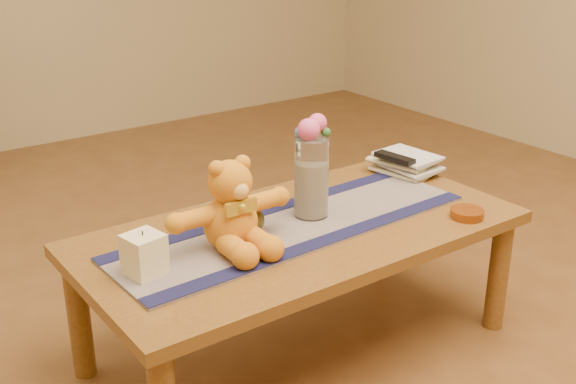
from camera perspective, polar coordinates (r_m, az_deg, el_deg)
floor at (r=2.47m, az=0.96°, el=-12.32°), size 5.50×5.50×0.00m
coffee_table_top at (r=2.26m, az=1.03°, el=-3.26°), size 1.40×0.70×0.04m
table_leg_fr at (r=2.59m, az=16.44°, el=-6.33°), size 0.07×0.07×0.41m
table_leg_bl at (r=2.34m, az=-16.34°, el=-9.59°), size 0.07×0.07×0.41m
table_leg_br at (r=2.94m, az=7.63°, el=-2.18°), size 0.07×0.07×0.41m
persian_runner at (r=2.25m, az=0.49°, el=-2.74°), size 1.21×0.39×0.01m
runner_border_near at (r=2.14m, az=2.90°, el=-3.89°), size 1.20×0.10×0.00m
runner_border_far at (r=2.35m, az=-1.70°, el=-1.48°), size 1.20×0.10×0.00m
teddy_bear at (r=2.08m, az=-4.65°, el=-1.00°), size 0.38×0.32×0.26m
pillar_candle at (r=1.97m, az=-11.41°, el=-4.90°), size 0.11×0.11×0.11m
candle_wick at (r=1.94m, az=-11.54°, el=-3.23°), size 0.00×0.00×0.01m
glass_vase at (r=2.27m, az=1.88°, el=1.17°), size 0.11×0.11×0.26m
potpourri_fill at (r=2.28m, az=1.86°, el=0.25°), size 0.09×0.09×0.18m
rose_left at (r=2.20m, az=1.67°, el=5.01°), size 0.07×0.07×0.07m
rose_right at (r=2.23m, az=2.36°, el=5.54°), size 0.06×0.06×0.06m
blue_flower_back at (r=2.25m, az=1.58°, el=5.24°), size 0.04×0.04×0.04m
blue_flower_side at (r=2.22m, az=0.99°, el=4.78°), size 0.04×0.04×0.04m
leaf_sprig at (r=2.23m, az=3.05°, el=4.79°), size 0.03×0.03×0.03m
bronze_ball at (r=2.19m, az=-2.89°, el=-2.25°), size 0.10×0.10×0.08m
book_bottom at (r=2.68m, az=8.25°, el=1.27°), size 0.20×0.25×0.02m
book_lower at (r=2.67m, az=8.41°, el=1.66°), size 0.17×0.23×0.02m
book_upper at (r=2.66m, az=8.17°, el=2.03°), size 0.21×0.26×0.02m
book_top at (r=2.66m, az=8.41°, el=2.44°), size 0.18×0.24×0.02m
tv_remote at (r=2.64m, az=8.51°, el=2.73°), size 0.07×0.16×0.02m
amber_dish at (r=2.39m, az=14.09°, el=-1.67°), size 0.14×0.14×0.03m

